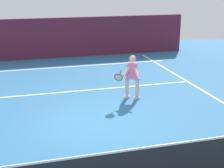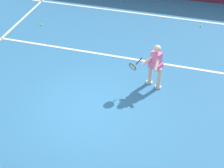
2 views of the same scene
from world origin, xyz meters
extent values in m
plane|color=teal|center=(0.00, 0.00, 0.00)|extent=(23.77, 23.77, 0.00)
cube|color=#561E33|center=(0.00, -8.84, 1.06)|extent=(14.32, 0.24, 2.11)
cube|color=white|center=(0.00, -6.64, 0.00)|extent=(10.32, 0.10, 0.01)
cube|color=white|center=(0.00, -2.95, 0.00)|extent=(9.32, 0.10, 0.01)
cube|color=white|center=(0.00, 3.39, 0.91)|extent=(9.84, 0.02, 0.04)
cylinder|color=beige|center=(-1.96, -1.55, 0.39)|extent=(0.13, 0.13, 0.78)
cylinder|color=beige|center=(-1.64, -1.72, 0.39)|extent=(0.13, 0.13, 0.78)
cube|color=white|center=(-1.96, -1.55, 0.04)|extent=(0.20, 0.10, 0.08)
cube|color=white|center=(-1.64, -1.72, 0.04)|extent=(0.20, 0.10, 0.08)
cube|color=pink|center=(-1.80, -1.63, 1.04)|extent=(0.38, 0.33, 0.52)
cube|color=pink|center=(-1.80, -1.63, 0.84)|extent=(0.48, 0.44, 0.20)
sphere|color=beige|center=(-1.80, -1.63, 1.44)|extent=(0.22, 0.22, 0.22)
cylinder|color=beige|center=(-1.86, -1.43, 1.06)|extent=(0.12, 0.48, 0.37)
cylinder|color=beige|center=(-1.60, -1.57, 1.06)|extent=(0.44, 0.36, 0.37)
cylinder|color=black|center=(-1.30, -1.42, 1.02)|extent=(0.17, 0.28, 0.14)
torus|color=black|center=(-1.16, -1.16, 0.96)|extent=(0.31, 0.24, 0.28)
cylinder|color=beige|center=(-1.16, -1.16, 0.96)|extent=(0.25, 0.19, 0.23)
sphere|color=#D1E533|center=(-3.04, -6.14, 0.03)|extent=(0.07, 0.07, 0.07)
camera|label=1|loc=(1.75, 8.61, 3.95)|focal=52.53mm
camera|label=2|loc=(-2.72, 6.63, 6.65)|focal=51.21mm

